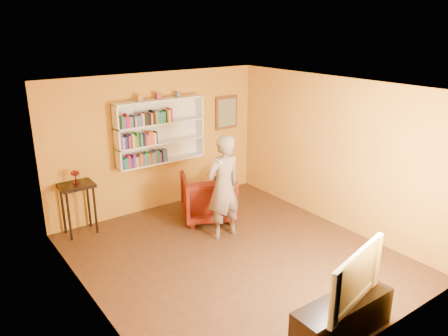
{
  "coord_description": "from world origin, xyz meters",
  "views": [
    {
      "loc": [
        -3.78,
        -4.94,
        3.59
      ],
      "look_at": [
        0.34,
        0.75,
        1.22
      ],
      "focal_mm": 35.0,
      "sensor_mm": 36.0,
      "label": 1
    }
  ],
  "objects_px": {
    "bookshelf": "(159,131)",
    "television": "(347,275)",
    "tv_cabinet": "(342,318)",
    "ruby_lustre": "(75,174)",
    "armchair": "(208,197)",
    "person": "(223,187)",
    "console_table": "(77,193)"
  },
  "relations": [
    {
      "from": "console_table",
      "to": "television",
      "type": "height_order",
      "value": "television"
    },
    {
      "from": "bookshelf",
      "to": "television",
      "type": "bearing_deg",
      "value": -91.11
    },
    {
      "from": "console_table",
      "to": "person",
      "type": "relative_size",
      "value": 0.51
    },
    {
      "from": "console_table",
      "to": "armchair",
      "type": "bearing_deg",
      "value": -20.76
    },
    {
      "from": "ruby_lustre",
      "to": "console_table",
      "type": "bearing_deg",
      "value": -45.0
    },
    {
      "from": "console_table",
      "to": "person",
      "type": "bearing_deg",
      "value": -38.45
    },
    {
      "from": "bookshelf",
      "to": "television",
      "type": "xyz_separation_m",
      "value": [
        -0.09,
        -4.66,
        -0.76
      ]
    },
    {
      "from": "ruby_lustre",
      "to": "armchair",
      "type": "distance_m",
      "value": 2.43
    },
    {
      "from": "bookshelf",
      "to": "television",
      "type": "distance_m",
      "value": 4.72
    },
    {
      "from": "ruby_lustre",
      "to": "television",
      "type": "bearing_deg",
      "value": -70.12
    },
    {
      "from": "bookshelf",
      "to": "person",
      "type": "height_order",
      "value": "bookshelf"
    },
    {
      "from": "armchair",
      "to": "television",
      "type": "relative_size",
      "value": 0.81
    },
    {
      "from": "armchair",
      "to": "television",
      "type": "height_order",
      "value": "television"
    },
    {
      "from": "bookshelf",
      "to": "television",
      "type": "height_order",
      "value": "bookshelf"
    },
    {
      "from": "bookshelf",
      "to": "person",
      "type": "relative_size",
      "value": 0.98
    },
    {
      "from": "ruby_lustre",
      "to": "tv_cabinet",
      "type": "height_order",
      "value": "ruby_lustre"
    },
    {
      "from": "tv_cabinet",
      "to": "bookshelf",
      "type": "bearing_deg",
      "value": 88.89
    },
    {
      "from": "console_table",
      "to": "ruby_lustre",
      "type": "relative_size",
      "value": 3.87
    },
    {
      "from": "console_table",
      "to": "television",
      "type": "relative_size",
      "value": 0.78
    },
    {
      "from": "console_table",
      "to": "ruby_lustre",
      "type": "bearing_deg",
      "value": 135.0
    },
    {
      "from": "bookshelf",
      "to": "ruby_lustre",
      "type": "distance_m",
      "value": 1.79
    },
    {
      "from": "tv_cabinet",
      "to": "television",
      "type": "xyz_separation_m",
      "value": [
        0.0,
        0.0,
        0.59
      ]
    },
    {
      "from": "person",
      "to": "television",
      "type": "height_order",
      "value": "person"
    },
    {
      "from": "ruby_lustre",
      "to": "tv_cabinet",
      "type": "relative_size",
      "value": 0.18
    },
    {
      "from": "tv_cabinet",
      "to": "television",
      "type": "bearing_deg",
      "value": 0.0
    },
    {
      "from": "console_table",
      "to": "television",
      "type": "bearing_deg",
      "value": -70.12
    },
    {
      "from": "tv_cabinet",
      "to": "armchair",
      "type": "bearing_deg",
      "value": 81.44
    },
    {
      "from": "ruby_lustre",
      "to": "tv_cabinet",
      "type": "xyz_separation_m",
      "value": [
        1.63,
        -4.5,
        -0.86
      ]
    },
    {
      "from": "console_table",
      "to": "television",
      "type": "xyz_separation_m",
      "value": [
        1.63,
        -4.5,
        0.06
      ]
    },
    {
      "from": "armchair",
      "to": "television",
      "type": "bearing_deg",
      "value": 105.95
    },
    {
      "from": "person",
      "to": "tv_cabinet",
      "type": "xyz_separation_m",
      "value": [
        -0.36,
        -2.92,
        -0.67
      ]
    },
    {
      "from": "bookshelf",
      "to": "armchair",
      "type": "relative_size",
      "value": 1.86
    }
  ]
}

